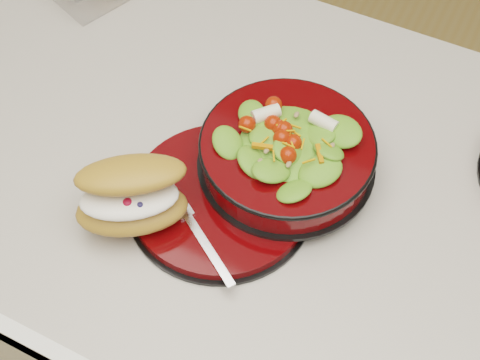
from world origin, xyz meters
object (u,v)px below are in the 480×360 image
at_px(croissant, 132,196).
at_px(fork, 200,236).
at_px(dinner_plate, 221,198).
at_px(salad_bowl, 287,148).
at_px(island_counter, 224,286).

relative_size(croissant, fork, 1.21).
height_order(dinner_plate, salad_bowl, salad_bowl).
height_order(island_counter, salad_bowl, salad_bowl).
xyz_separation_m(island_counter, croissant, (-0.04, -0.16, 0.51)).
relative_size(island_counter, fork, 8.97).
bearing_deg(salad_bowl, island_counter, -176.68).
height_order(island_counter, fork, fork).
bearing_deg(salad_bowl, fork, -108.11).
bearing_deg(island_counter, fork, -70.44).
distance_m(island_counter, fork, 0.49).
height_order(salad_bowl, croissant, salad_bowl).
xyz_separation_m(croissant, fork, (0.09, 0.01, -0.04)).
height_order(salad_bowl, fork, salad_bowl).
height_order(dinner_plate, croissant, croissant).
bearing_deg(croissant, fork, -29.78).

